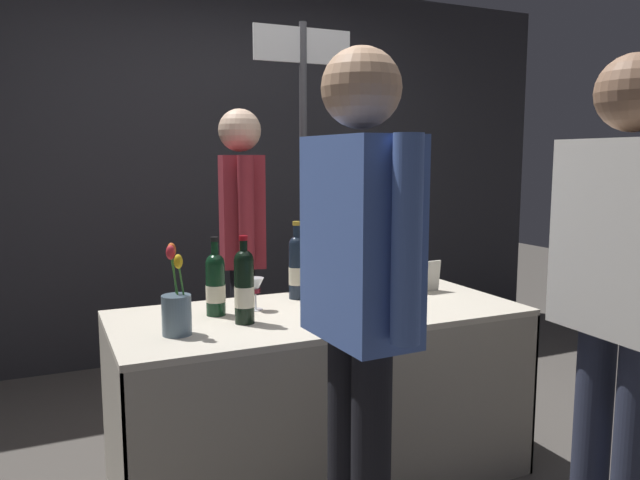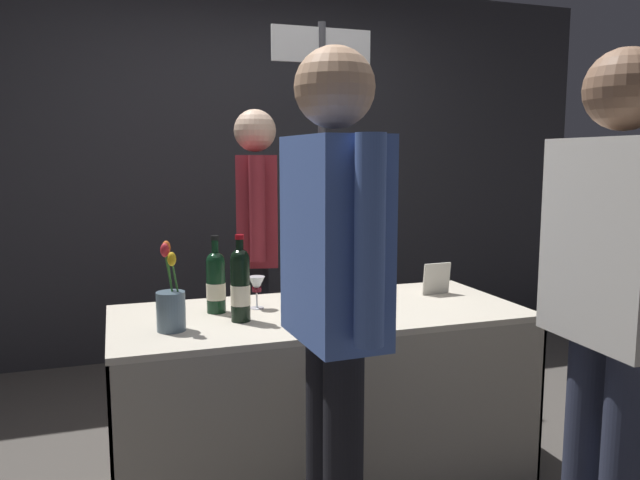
# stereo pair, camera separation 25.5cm
# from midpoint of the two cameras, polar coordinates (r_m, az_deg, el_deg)

# --- Properties ---
(ground_plane) EXTENTS (12.00, 12.00, 0.00)m
(ground_plane) POSITION_cam_midpoint_polar(r_m,az_deg,el_deg) (2.89, -2.71, -20.99)
(ground_plane) COLOR #514C47
(back_partition) EXTENTS (5.56, 0.12, 2.58)m
(back_partition) POSITION_cam_midpoint_polar(r_m,az_deg,el_deg) (4.38, -12.26, 6.31)
(back_partition) COLOR #2D2D33
(back_partition) RESTS_ON ground_plane
(tasting_table) EXTENTS (1.71, 0.76, 0.74)m
(tasting_table) POSITION_cam_midpoint_polar(r_m,az_deg,el_deg) (2.68, -2.79, -11.19)
(tasting_table) COLOR beige
(tasting_table) RESTS_ON ground_plane
(featured_wine_bottle) EXTENTS (0.08, 0.08, 0.34)m
(featured_wine_bottle) POSITION_cam_midpoint_polar(r_m,az_deg,el_deg) (2.41, -10.08, -4.21)
(featured_wine_bottle) COLOR black
(featured_wine_bottle) RESTS_ON tasting_table
(display_bottle_0) EXTENTS (0.07, 0.07, 0.30)m
(display_bottle_0) POSITION_cam_midpoint_polar(r_m,az_deg,el_deg) (2.77, -2.05, -3.07)
(display_bottle_0) COLOR #38230F
(display_bottle_0) RESTS_ON tasting_table
(display_bottle_1) EXTENTS (0.08, 0.08, 0.32)m
(display_bottle_1) POSITION_cam_midpoint_polar(r_m,az_deg,el_deg) (2.56, -12.52, -3.97)
(display_bottle_1) COLOR black
(display_bottle_1) RESTS_ON tasting_table
(display_bottle_2) EXTENTS (0.07, 0.07, 0.36)m
(display_bottle_2) POSITION_cam_midpoint_polar(r_m,az_deg,el_deg) (2.80, -4.80, -2.44)
(display_bottle_2) COLOR #192333
(display_bottle_2) RESTS_ON tasting_table
(display_bottle_3) EXTENTS (0.08, 0.08, 0.31)m
(display_bottle_3) POSITION_cam_midpoint_polar(r_m,az_deg,el_deg) (2.32, -1.05, -5.09)
(display_bottle_3) COLOR #192333
(display_bottle_3) RESTS_ON tasting_table
(wine_glass_near_vendor) EXTENTS (0.07, 0.07, 0.14)m
(wine_glass_near_vendor) POSITION_cam_midpoint_polar(r_m,az_deg,el_deg) (2.62, -8.80, -4.38)
(wine_glass_near_vendor) COLOR silver
(wine_glass_near_vendor) RESTS_ON tasting_table
(flower_vase) EXTENTS (0.11, 0.11, 0.34)m
(flower_vase) POSITION_cam_midpoint_polar(r_m,az_deg,el_deg) (2.33, -16.29, -6.24)
(flower_vase) COLOR slate
(flower_vase) RESTS_ON tasting_table
(brochure_stand) EXTENTS (0.14, 0.03, 0.15)m
(brochure_stand) POSITION_cam_midpoint_polar(r_m,az_deg,el_deg) (2.97, 7.54, -3.40)
(brochure_stand) COLOR silver
(brochure_stand) RESTS_ON tasting_table
(vendor_presenter) EXTENTS (0.28, 0.56, 1.64)m
(vendor_presenter) POSITION_cam_midpoint_polar(r_m,az_deg,el_deg) (3.33, -9.49, 0.58)
(vendor_presenter) COLOR black
(vendor_presenter) RESTS_ON ground_plane
(taster_foreground_right) EXTENTS (0.23, 0.55, 1.70)m
(taster_foreground_right) POSITION_cam_midpoint_polar(r_m,az_deg,el_deg) (1.82, -0.32, -4.00)
(taster_foreground_right) COLOR black
(taster_foreground_right) RESTS_ON ground_plane
(taster_foreground_left) EXTENTS (0.23, 0.58, 1.69)m
(taster_foreground_left) POSITION_cam_midpoint_polar(r_m,az_deg,el_deg) (2.05, 23.17, -3.28)
(taster_foreground_left) COLOR #2D3347
(taster_foreground_left) RESTS_ON ground_plane
(booth_signpost) EXTENTS (0.59, 0.04, 2.14)m
(booth_signpost) POSITION_cam_midpoint_polar(r_m,az_deg,el_deg) (3.60, -3.61, 7.34)
(booth_signpost) COLOR #47474C
(booth_signpost) RESTS_ON ground_plane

